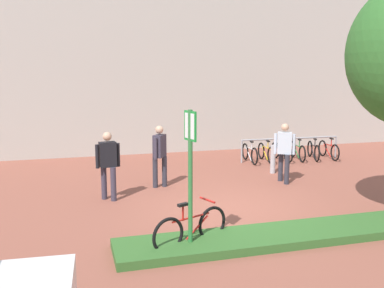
{
  "coord_description": "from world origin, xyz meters",
  "views": [
    {
      "loc": [
        -3.44,
        -9.17,
        3.18
      ],
      "look_at": [
        -0.43,
        1.6,
        1.3
      ],
      "focal_mm": 40.58,
      "sensor_mm": 36.0,
      "label": 1
    }
  ],
  "objects_px": {
    "bike_at_sign": "(191,228)",
    "person_casual_tan": "(284,149)",
    "bollard_steel": "(273,159)",
    "person_suited_dark": "(108,161)",
    "parking_sign_post": "(190,160)",
    "bike_rack_cluster": "(290,151)",
    "person_suited_navy": "(160,152)"
  },
  "relations": [
    {
      "from": "person_suited_navy",
      "to": "person_casual_tan",
      "type": "bearing_deg",
      "value": -7.62
    },
    {
      "from": "person_suited_dark",
      "to": "person_suited_navy",
      "type": "bearing_deg",
      "value": 30.27
    },
    {
      "from": "bike_rack_cluster",
      "to": "person_casual_tan",
      "type": "xyz_separation_m",
      "value": [
        -1.71,
        -2.83,
        0.64
      ]
    },
    {
      "from": "bike_at_sign",
      "to": "bike_rack_cluster",
      "type": "relative_size",
      "value": 0.42
    },
    {
      "from": "bike_at_sign",
      "to": "person_suited_dark",
      "type": "relative_size",
      "value": 0.92
    },
    {
      "from": "person_suited_dark",
      "to": "bollard_steel",
      "type": "bearing_deg",
      "value": 16.24
    },
    {
      "from": "person_suited_navy",
      "to": "bollard_steel",
      "type": "bearing_deg",
      "value": 10.01
    },
    {
      "from": "bike_rack_cluster",
      "to": "parking_sign_post",
      "type": "bearing_deg",
      "value": -129.66
    },
    {
      "from": "person_suited_navy",
      "to": "person_suited_dark",
      "type": "bearing_deg",
      "value": -149.73
    },
    {
      "from": "bollard_steel",
      "to": "parking_sign_post",
      "type": "bearing_deg",
      "value": -128.98
    },
    {
      "from": "bike_rack_cluster",
      "to": "person_suited_dark",
      "type": "height_order",
      "value": "person_suited_dark"
    },
    {
      "from": "person_suited_dark",
      "to": "person_casual_tan",
      "type": "xyz_separation_m",
      "value": [
        5.01,
        0.39,
        0.0
      ]
    },
    {
      "from": "bike_at_sign",
      "to": "person_suited_navy",
      "type": "xyz_separation_m",
      "value": [
        0.27,
        4.22,
        0.63
      ]
    },
    {
      "from": "parking_sign_post",
      "to": "bike_rack_cluster",
      "type": "relative_size",
      "value": 0.67
    },
    {
      "from": "bike_rack_cluster",
      "to": "bike_at_sign",
      "type": "bearing_deg",
      "value": -130.06
    },
    {
      "from": "bollard_steel",
      "to": "person_suited_dark",
      "type": "relative_size",
      "value": 0.52
    },
    {
      "from": "person_suited_navy",
      "to": "bike_at_sign",
      "type": "bearing_deg",
      "value": -93.71
    },
    {
      "from": "bike_at_sign",
      "to": "person_casual_tan",
      "type": "distance_m",
      "value": 5.38
    },
    {
      "from": "bike_at_sign",
      "to": "bollard_steel",
      "type": "relative_size",
      "value": 1.75
    },
    {
      "from": "bollard_steel",
      "to": "person_casual_tan",
      "type": "bearing_deg",
      "value": -100.63
    },
    {
      "from": "parking_sign_post",
      "to": "bike_rack_cluster",
      "type": "bearing_deg",
      "value": 50.34
    },
    {
      "from": "parking_sign_post",
      "to": "person_suited_dark",
      "type": "distance_m",
      "value": 3.77
    },
    {
      "from": "parking_sign_post",
      "to": "bollard_steel",
      "type": "height_order",
      "value": "parking_sign_post"
    },
    {
      "from": "bollard_steel",
      "to": "person_suited_dark",
      "type": "bearing_deg",
      "value": -163.76
    },
    {
      "from": "bike_at_sign",
      "to": "person_casual_tan",
      "type": "relative_size",
      "value": 0.92
    },
    {
      "from": "bike_at_sign",
      "to": "person_casual_tan",
      "type": "bearing_deg",
      "value": 44.5
    },
    {
      "from": "bike_rack_cluster",
      "to": "person_suited_navy",
      "type": "distance_m",
      "value": 5.79
    },
    {
      "from": "person_suited_navy",
      "to": "person_casual_tan",
      "type": "xyz_separation_m",
      "value": [
        3.54,
        -0.47,
        0.0
      ]
    },
    {
      "from": "person_suited_dark",
      "to": "parking_sign_post",
      "type": "bearing_deg",
      "value": -72.1
    },
    {
      "from": "parking_sign_post",
      "to": "bike_at_sign",
      "type": "xyz_separation_m",
      "value": [
        0.06,
        0.17,
        -1.3
      ]
    },
    {
      "from": "parking_sign_post",
      "to": "bike_rack_cluster",
      "type": "distance_m",
      "value": 8.85
    },
    {
      "from": "parking_sign_post",
      "to": "person_suited_navy",
      "type": "height_order",
      "value": "parking_sign_post"
    }
  ]
}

